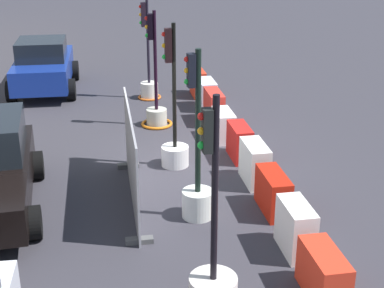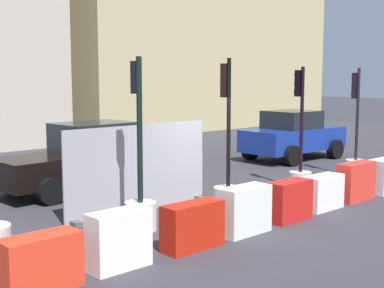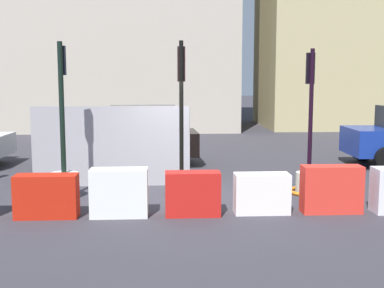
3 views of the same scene
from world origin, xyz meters
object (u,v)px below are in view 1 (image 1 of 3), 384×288
Objects in this scene: construction_barrier_0 at (323,275)px; construction_barrier_8 at (198,83)px; traffic_light_1 at (197,186)px; car_blue_estate at (43,66)px; traffic_light_2 at (174,140)px; construction_barrier_5 at (224,125)px; traffic_light_3 at (156,107)px; traffic_light_4 at (149,81)px; construction_barrier_1 at (296,228)px; construction_barrier_2 at (273,192)px; construction_barrier_6 at (214,107)px; construction_barrier_4 at (240,142)px; traffic_light_0 at (213,285)px; construction_barrier_3 at (255,163)px; construction_barrier_7 at (206,94)px.

construction_barrier_8 is (10.82, 0.04, 0.04)m from construction_barrier_0.
car_blue_estate is (9.46, 3.58, 0.21)m from traffic_light_1.
traffic_light_1 is at bearing -177.67° from traffic_light_2.
traffic_light_2 reaches higher than construction_barrier_5.
traffic_light_3 is 1.00× the size of traffic_light_4.
construction_barrier_0 is (-8.17, -1.69, -0.14)m from traffic_light_3.
construction_barrier_1 is at bearing -179.39° from construction_barrier_5.
construction_barrier_2 is (-8.02, -1.71, -0.16)m from traffic_light_4.
traffic_light_2 is 7.77m from car_blue_estate.
construction_barrier_6 reaches higher than construction_barrier_8.
traffic_light_1 is 8.00m from traffic_light_4.
traffic_light_2 reaches higher than construction_barrier_2.
construction_barrier_0 is 5.49m from construction_barrier_4.
construction_barrier_1 is 6.86m from construction_barrier_6.
construction_barrier_3 is at bearing -23.09° from traffic_light_0.
traffic_light_3 reaches higher than construction_barrier_5.
construction_barrier_0 is 10.82m from construction_barrier_8.
car_blue_estate is (4.10, 5.00, 0.40)m from construction_barrier_6.
car_blue_estate reaches higher than construction_barrier_1.
traffic_light_2 is 5.55m from construction_barrier_0.
traffic_light_0 is 10.85m from traffic_light_4.
traffic_light_0 is at bearing 179.75° from traffic_light_3.
car_blue_estate is (8.14, 5.09, 0.41)m from construction_barrier_3.
traffic_light_1 reaches higher than traffic_light_3.
traffic_light_4 reaches higher than construction_barrier_7.
traffic_light_3 is 8.35m from construction_barrier_0.
construction_barrier_4 is 5.33m from construction_barrier_8.
traffic_light_0 is 3.35m from construction_barrier_2.
construction_barrier_5 is at bearing 2.18° from construction_barrier_3.
traffic_light_0 is 12.76m from car_blue_estate.
traffic_light_0 is at bearing 168.38° from construction_barrier_6.
traffic_light_1 is at bearing 150.69° from construction_barrier_4.
traffic_light_0 is 7.07m from construction_barrier_5.
construction_barrier_0 is 1.08× the size of construction_barrier_4.
traffic_light_2 is 3.15× the size of construction_barrier_7.
construction_barrier_8 is at bearing 0.91° from construction_barrier_4.
traffic_light_1 is 3.39× the size of construction_barrier_1.
traffic_light_0 is 1.00× the size of traffic_light_2.
construction_barrier_1 is at bearing -0.24° from construction_barrier_0.
traffic_light_4 is at bearing 0.90° from traffic_light_2.
traffic_light_4 reaches higher than construction_barrier_5.
construction_barrier_2 is 1.11× the size of construction_barrier_4.
construction_barrier_7 is (5.38, 0.05, -0.02)m from construction_barrier_3.
construction_barrier_3 is (4.17, -1.78, 0.01)m from traffic_light_0.
construction_barrier_4 is at bearing -143.07° from car_blue_estate.
traffic_light_4 is 2.10m from construction_barrier_7.
construction_barrier_7 is at bearing -12.30° from traffic_light_1.
construction_barrier_7 is (6.71, 0.06, 0.03)m from construction_barrier_2.
construction_barrier_4 is at bearing -162.27° from traffic_light_4.
traffic_light_1 is at bearing 160.69° from construction_barrier_5.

